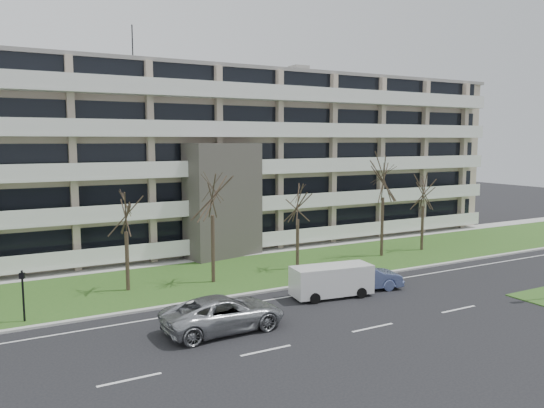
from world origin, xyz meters
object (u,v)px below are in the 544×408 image
silver_pickup (224,313)px  blue_sedan (363,277)px  pedestrian_signal (23,289)px  white_van (333,278)px

silver_pickup → blue_sedan: 10.68m
pedestrian_signal → silver_pickup: bearing=-10.9°
white_van → pedestrian_signal: 16.86m
silver_pickup → blue_sedan: size_ratio=1.25×
blue_sedan → white_van: bearing=110.0°
silver_pickup → pedestrian_signal: 10.38m
pedestrian_signal → white_van: bearing=10.7°
blue_sedan → pedestrian_signal: bearing=92.5°
blue_sedan → white_van: white_van is taller
silver_pickup → pedestrian_signal: pedestrian_signal is taller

